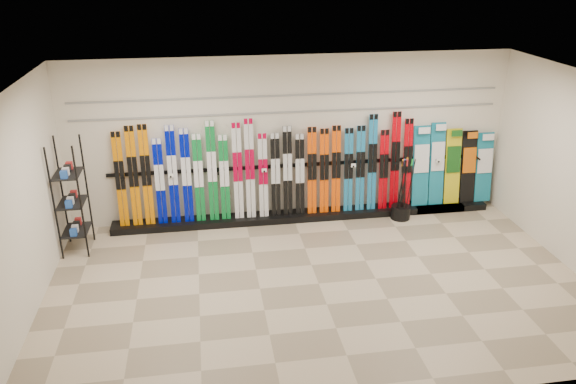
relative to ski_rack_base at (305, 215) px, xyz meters
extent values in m
plane|color=#87765D|center=(-0.22, -2.28, -0.06)|extent=(8.00, 8.00, 0.00)
plane|color=beige|center=(-0.22, 0.22, 1.44)|extent=(8.00, 0.00, 8.00)
plane|color=beige|center=(-4.22, -2.28, 1.44)|extent=(0.00, 5.00, 5.00)
plane|color=silver|center=(-0.22, -2.28, 2.94)|extent=(8.00, 8.00, 0.00)
cube|color=black|center=(0.00, 0.00, 0.00)|extent=(8.00, 0.40, 0.12)
cube|color=orange|center=(-3.27, 0.03, 0.91)|extent=(0.17, 0.17, 1.70)
cube|color=orange|center=(-3.04, 0.03, 0.95)|extent=(0.17, 0.18, 1.79)
cube|color=orange|center=(-2.82, 0.03, 0.96)|extent=(0.17, 0.18, 1.80)
cube|color=#000A94|center=(-2.60, 0.02, 0.83)|extent=(0.17, 0.16, 1.55)
cube|color=#000A94|center=(-2.37, 0.03, 0.94)|extent=(0.17, 0.18, 1.77)
cube|color=#000A94|center=(-2.14, 0.03, 0.91)|extent=(0.17, 0.17, 1.70)
cube|color=#0A6E29|center=(-1.93, 0.02, 0.86)|extent=(0.17, 0.16, 1.59)
cube|color=#0A6E29|center=(-1.69, 0.03, 0.97)|extent=(0.17, 0.18, 1.81)
cube|color=#0A6E29|center=(-1.47, 0.02, 0.84)|extent=(0.17, 0.16, 1.56)
cube|color=silver|center=(-1.23, 0.03, 0.94)|extent=(0.17, 0.17, 1.76)
cube|color=silver|center=(-1.02, 0.03, 0.97)|extent=(0.17, 0.18, 1.82)
cube|color=silver|center=(-0.78, 0.02, 0.84)|extent=(0.17, 0.16, 1.55)
cube|color=black|center=(-0.55, 0.02, 0.83)|extent=(0.17, 0.16, 1.54)
cube|color=black|center=(-0.33, 0.02, 0.89)|extent=(0.17, 0.17, 1.66)
cube|color=black|center=(-0.11, 0.02, 0.81)|extent=(0.17, 0.15, 1.51)
cube|color=#F24A03|center=(0.12, 0.02, 0.87)|extent=(0.17, 0.16, 1.62)
cube|color=#F24A03|center=(0.34, 0.02, 0.85)|extent=(0.17, 0.16, 1.59)
cube|color=#F24A03|center=(0.57, 0.02, 0.87)|extent=(0.17, 0.16, 1.63)
cube|color=#186A9C|center=(0.80, 0.02, 0.85)|extent=(0.17, 0.16, 1.57)
cube|color=#186A9C|center=(1.03, 0.02, 0.86)|extent=(0.17, 0.16, 1.61)
cube|color=#186A9C|center=(1.25, 0.03, 0.96)|extent=(0.17, 0.18, 1.81)
cube|color=#B6000A|center=(1.48, 0.02, 0.81)|extent=(0.17, 0.15, 1.51)
cube|color=#B6000A|center=(1.69, 0.03, 0.98)|extent=(0.17, 0.18, 1.83)
cube|color=#B6000A|center=(1.93, 0.03, 0.91)|extent=(0.17, 0.17, 1.70)
cube|color=#14728C|center=(2.23, 0.08, 0.82)|extent=(0.32, 0.24, 1.53)
cube|color=#14728C|center=(2.54, 0.08, 0.85)|extent=(0.28, 0.24, 1.57)
cube|color=gold|center=(2.87, 0.07, 0.78)|extent=(0.30, 0.22, 1.45)
cube|color=black|center=(3.19, 0.07, 0.76)|extent=(0.29, 0.22, 1.39)
cube|color=#14728C|center=(3.51, 0.06, 0.73)|extent=(0.33, 0.21, 1.34)
cube|color=black|center=(-3.97, -0.58, 0.89)|extent=(0.40, 0.60, 1.90)
cylinder|color=black|center=(1.76, -0.28, 0.07)|extent=(0.36, 0.36, 0.25)
cylinder|color=black|center=(1.70, -0.35, 0.55)|extent=(0.06, 0.11, 1.18)
cylinder|color=black|center=(1.68, -0.37, 0.55)|extent=(0.12, 0.08, 1.18)
cylinder|color=black|center=(1.73, -0.37, 0.55)|extent=(0.14, 0.05, 1.18)
cylinder|color=black|center=(1.73, -0.34, 0.55)|extent=(0.16, 0.07, 1.17)
cylinder|color=black|center=(1.76, -0.38, 0.55)|extent=(0.03, 0.09, 1.18)
cylinder|color=black|center=(1.81, -0.28, 0.55)|extent=(0.12, 0.15, 1.17)
cylinder|color=black|center=(1.72, -0.35, 0.55)|extent=(0.12, 0.14, 1.17)
cylinder|color=black|center=(1.86, -0.37, 0.55)|extent=(0.14, 0.02, 1.18)
cylinder|color=black|center=(1.76, -0.34, 0.55)|extent=(0.07, 0.15, 1.17)
cube|color=gray|center=(-0.22, 0.20, 1.94)|extent=(7.60, 0.02, 0.03)
cube|color=gray|center=(-0.22, 0.20, 2.24)|extent=(7.60, 0.02, 0.03)
camera|label=1|loc=(-1.82, -9.35, 4.47)|focal=35.00mm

